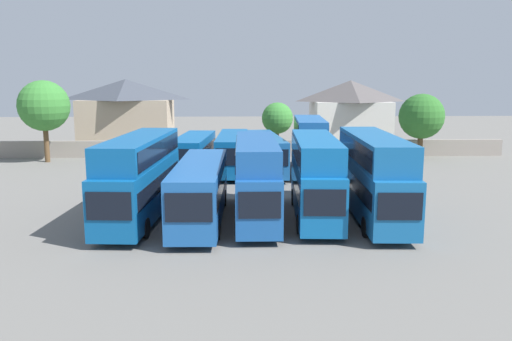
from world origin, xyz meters
TOP-DOWN VIEW (x-y plane):
  - ground at (0.00, 18.00)m, footprint 140.00×140.00m
  - depot_boundary_wall at (0.00, 25.81)m, footprint 56.00×0.50m
  - bus_1 at (-7.02, 0.43)m, footprint 3.32×11.82m
  - bus_2 at (-3.39, -0.09)m, footprint 2.84×11.96m
  - bus_3 at (-0.06, 0.31)m, footprint 2.56×11.06m
  - bus_4 at (3.50, 0.42)m, footprint 3.02×10.78m
  - bus_5 at (7.00, 0.24)m, footprint 3.02×12.04m
  - bus_6 at (-5.14, 15.82)m, footprint 3.38×10.53m
  - bus_7 at (-1.69, 16.10)m, footprint 2.85×11.28m
  - bus_8 at (1.26, 15.97)m, footprint 3.40×11.68m
  - bus_9 at (5.25, 15.82)m, footprint 3.14×10.25m
  - house_terrace_left at (-15.04, 34.59)m, footprint 11.43×7.25m
  - house_terrace_centre at (12.95, 35.01)m, footprint 9.88×7.72m
  - tree_left_of_lot at (18.16, 23.81)m, footprint 4.74×4.74m
  - tree_behind_wall at (-20.75, 22.81)m, footprint 5.10×5.10m
  - tree_right_of_lot at (3.25, 28.31)m, footprint 3.54×3.54m

SIDE VIEW (x-z plane):
  - ground at x=0.00m, z-range 0.00..0.00m
  - depot_boundary_wall at x=0.00m, z-range 0.00..1.80m
  - bus_8 at x=1.26m, z-range 0.24..3.60m
  - bus_6 at x=-5.14m, z-range 0.24..3.62m
  - bus_7 at x=-1.69m, z-range 0.25..3.69m
  - bus_2 at x=-3.39m, z-range 0.25..3.78m
  - bus_3 at x=-0.06m, z-range 0.31..5.11m
  - bus_9 at x=5.25m, z-range 0.31..5.22m
  - bus_4 at x=3.50m, z-range 0.31..5.23m
  - bus_1 at x=-7.02m, z-range 0.32..5.33m
  - bus_5 at x=7.00m, z-range 0.32..5.38m
  - tree_right_of_lot at x=3.25m, z-range 1.10..6.91m
  - house_terrace_centre at x=12.95m, z-range 0.09..8.33m
  - house_terrace_left at x=-15.04m, z-range 0.09..8.47m
  - tree_left_of_lot at x=18.16m, z-range 1.04..7.93m
  - tree_behind_wall at x=-20.75m, z-range 1.56..9.85m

